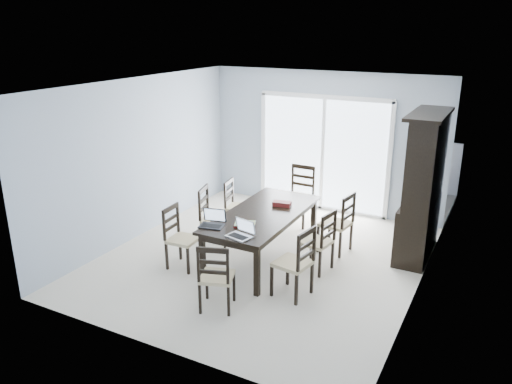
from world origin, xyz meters
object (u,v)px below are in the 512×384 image
(china_hutch, at_px, (423,188))
(chair_right_mid, at_px, (322,235))
(cell_phone, at_px, (237,238))
(chair_end_near, at_px, (215,271))
(laptop_dark, at_px, (212,223))
(hot_tub, at_px, (310,170))
(game_box, at_px, (282,204))
(dining_table, at_px, (263,217))
(chair_left_near, at_px, (178,230))
(chair_right_far, at_px, (341,217))
(chair_left_far, at_px, (234,200))
(chair_end_far, at_px, (300,188))
(chair_right_near, at_px, (299,256))
(laptop_silver, at_px, (239,233))
(chair_left_mid, at_px, (210,211))

(china_hutch, bearing_deg, chair_right_mid, -132.27)
(chair_right_mid, distance_m, cell_phone, 1.31)
(chair_right_mid, height_order, chair_end_near, chair_right_mid)
(laptop_dark, bearing_deg, hot_tub, 80.96)
(game_box, bearing_deg, dining_table, -108.64)
(chair_left_near, bearing_deg, chair_right_far, 124.88)
(chair_left_far, xyz_separation_m, chair_end_far, (0.85, 0.86, 0.09))
(chair_right_near, relative_size, chair_end_near, 1.07)
(chair_left_near, distance_m, chair_right_far, 2.48)
(chair_end_far, relative_size, game_box, 4.33)
(chair_left_far, distance_m, game_box, 1.18)
(chair_right_far, relative_size, game_box, 4.05)
(hot_tub, bearing_deg, laptop_dark, -86.73)
(chair_left_near, height_order, chair_end_near, chair_left_near)
(chair_right_near, distance_m, game_box, 1.42)
(game_box, height_order, hot_tub, hot_tub)
(dining_table, bearing_deg, hot_tub, 100.30)
(dining_table, relative_size, laptop_silver, 6.05)
(chair_right_mid, distance_m, chair_right_far, 0.73)
(chair_end_near, bearing_deg, chair_end_far, 75.06)
(chair_right_mid, bearing_deg, chair_right_near, -170.80)
(chair_right_mid, bearing_deg, hot_tub, 34.03)
(chair_left_far, bearing_deg, chair_left_near, -10.47)
(chair_end_far, bearing_deg, china_hutch, 170.17)
(china_hutch, bearing_deg, cell_phone, -130.06)
(china_hutch, bearing_deg, laptop_silver, -130.74)
(laptop_silver, relative_size, hot_tub, 0.20)
(laptop_dark, distance_m, game_box, 1.29)
(china_hutch, height_order, chair_right_near, china_hutch)
(chair_end_near, bearing_deg, laptop_dark, 105.41)
(chair_end_near, xyz_separation_m, hot_tub, (-0.77, 4.99, -0.11))
(game_box, bearing_deg, chair_right_near, -56.24)
(chair_right_mid, bearing_deg, game_box, 75.53)
(laptop_silver, height_order, cell_phone, laptop_silver)
(chair_left_far, relative_size, chair_end_far, 0.86)
(chair_end_far, height_order, hot_tub, chair_end_far)
(hot_tub, bearing_deg, chair_left_mid, -95.75)
(chair_right_far, xyz_separation_m, game_box, (-0.83, -0.38, 0.20))
(china_hutch, xyz_separation_m, laptop_dark, (-2.40, -2.06, -0.27))
(chair_right_near, distance_m, chair_end_far, 2.64)
(chair_right_far, height_order, chair_end_far, chair_end_far)
(china_hutch, bearing_deg, laptop_dark, -139.42)
(chair_left_mid, distance_m, cell_phone, 1.53)
(chair_right_mid, xyz_separation_m, hot_tub, (-1.54, 3.39, -0.12))
(dining_table, xyz_separation_m, chair_right_far, (0.96, 0.76, -0.08))
(china_hutch, height_order, chair_end_near, china_hutch)
(chair_left_mid, height_order, chair_left_far, chair_left_mid)
(chair_left_mid, bearing_deg, chair_left_far, 164.75)
(chair_end_near, distance_m, cell_phone, 0.60)
(chair_left_mid, height_order, chair_end_far, chair_end_far)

